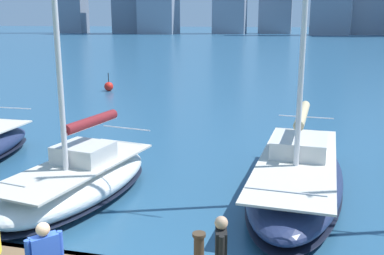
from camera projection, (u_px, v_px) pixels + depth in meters
The scene contains 5 objects.
sailboat_tan at pixel (297, 174), 14.21m from camera, with size 3.37×9.26×12.76m.
sailboat_maroon at pixel (78, 178), 13.81m from camera, with size 3.62×6.92×11.94m.
person_black_shirt at pixel (221, 253), 7.62m from camera, with size 0.28×0.61×1.68m.
mooring_post at pixel (199, 254), 8.65m from camera, with size 0.26×0.26×0.91m.
channel_buoy at pixel (109, 86), 34.83m from camera, with size 0.70×0.70×1.40m.
Camera 1 is at (-3.54, 6.53, 5.49)m, focal length 42.00 mm.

